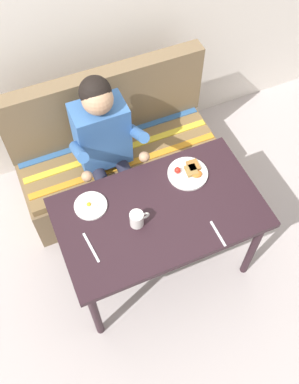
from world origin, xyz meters
TOP-DOWN VIEW (x-y plane):
  - ground_plane at (0.00, 0.00)m, footprint 8.00×8.00m
  - back_wall at (0.00, 1.27)m, footprint 4.40×0.10m
  - table at (0.00, 0.00)m, footprint 1.20×0.70m
  - couch at (0.00, 0.76)m, footprint 1.44×0.56m
  - person at (-0.12, 0.59)m, footprint 0.45×0.61m
  - plate_breakfast at (0.27, 0.17)m, footprint 0.25×0.25m
  - plate_eggs at (-0.36, 0.19)m, footprint 0.19×0.19m
  - coffee_mug at (-0.15, -0.02)m, footprint 0.12×0.08m
  - fork at (0.24, -0.27)m, footprint 0.02×0.17m
  - knife at (-0.44, -0.07)m, footprint 0.04×0.20m

SIDE VIEW (x-z plane):
  - ground_plane at x=0.00m, z-range 0.00..0.00m
  - couch at x=0.00m, z-range -0.17..0.83m
  - table at x=0.00m, z-range 0.28..1.01m
  - fork at x=0.24m, z-range 0.73..0.73m
  - knife at x=-0.44m, z-range 0.73..0.73m
  - plate_eggs at x=-0.36m, z-range 0.72..0.76m
  - person at x=-0.12m, z-range 0.13..1.35m
  - plate_breakfast at x=0.27m, z-range 0.72..0.77m
  - coffee_mug at x=-0.15m, z-range 0.73..0.83m
  - back_wall at x=0.00m, z-range 0.00..2.60m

